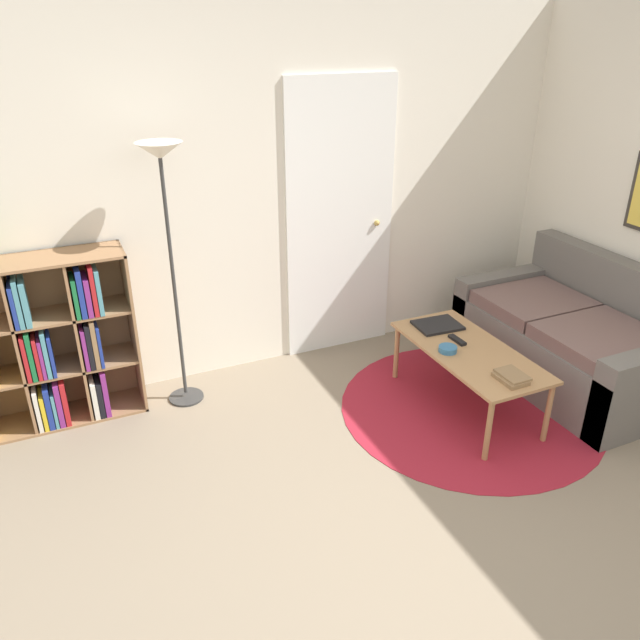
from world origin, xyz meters
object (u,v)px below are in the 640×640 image
couch (576,340)px  laptop (438,325)px  bowl (448,349)px  floor_lamp (164,190)px  coffee_table (469,355)px  bookshelf (41,348)px

couch → laptop: (-0.98, 0.36, 0.16)m
laptop → bowl: bowl is taller
floor_lamp → bowl: bearing=-28.6°
coffee_table → bowl: (-0.15, 0.04, 0.06)m
floor_lamp → laptop: size_ratio=5.39×
laptop → bookshelf: bearing=166.3°
floor_lamp → couch: (2.70, -0.87, -1.19)m
floor_lamp → bowl: size_ratio=14.61×
coffee_table → bowl: bearing=166.0°
bookshelf → laptop: bookshelf is taller
coffee_table → bowl: 0.16m
laptop → bowl: size_ratio=2.71×
couch → bowl: size_ratio=13.18×
bookshelf → floor_lamp: bearing=-7.3°
couch → coffee_table: bearing=-178.9°
couch → laptop: couch is taller
floor_lamp → laptop: floor_lamp is taller
bookshelf → coffee_table: bookshelf is taller
bookshelf → couch: bookshelf is taller
couch → coffee_table: (-0.98, -0.02, 0.11)m
laptop → bowl: (-0.15, -0.34, 0.01)m
coffee_table → laptop: size_ratio=3.49×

